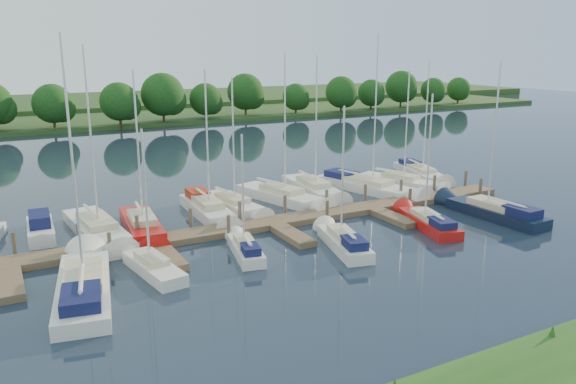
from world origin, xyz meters
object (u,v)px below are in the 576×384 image
motorboat (41,230)px  sailboat_s_2 (245,250)px  sailboat_n_5 (233,206)px  dock (276,226)px

motorboat → sailboat_s_2: bearing=139.8°
sailboat_n_5 → sailboat_s_2: 9.51m
motorboat → sailboat_s_2: sailboat_s_2 is taller
dock → sailboat_s_2: size_ratio=5.47×
dock → sailboat_s_2: 5.15m
sailboat_n_5 → sailboat_s_2: sailboat_n_5 is taller
dock → sailboat_n_5: size_ratio=3.98×
motorboat → sailboat_s_2: size_ratio=0.75×
motorboat → sailboat_n_5: (13.12, -0.43, -0.09)m
dock → motorboat: (-13.88, 5.95, 0.16)m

